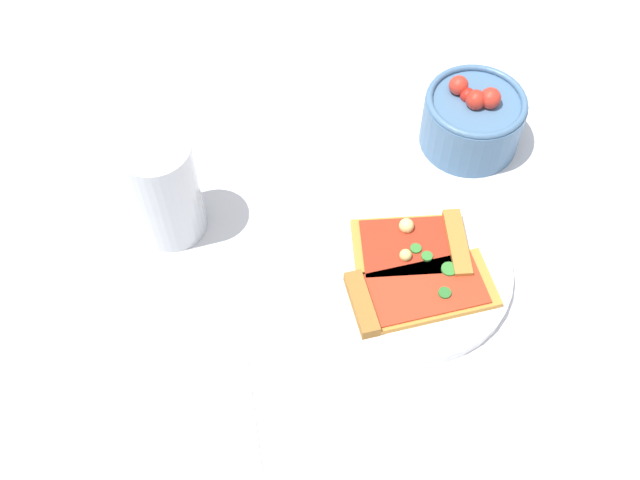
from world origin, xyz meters
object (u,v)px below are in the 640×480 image
pizza_slice_far (413,293)px  paper_napkin (202,412)px  pizza_slice_near (419,247)px  salad_bowl (472,119)px  soda_glass (165,191)px  plate (411,270)px

pizza_slice_far → paper_napkin: 0.25m
pizza_slice_near → pizza_slice_far: size_ratio=0.89×
salad_bowl → paper_napkin: 0.48m
salad_bowl → soda_glass: bearing=95.7°
plate → pizza_slice_near: 0.03m
plate → pizza_slice_near: (0.02, -0.01, 0.01)m
plate → pizza_slice_near: pizza_slice_near is taller
soda_glass → pizza_slice_far: bearing=-125.4°
pizza_slice_near → paper_napkin: bearing=114.7°
pizza_slice_near → paper_napkin: (-0.12, 0.27, -0.02)m
pizza_slice_far → plate: bearing=-16.9°
pizza_slice_near → soda_glass: (0.11, 0.26, 0.05)m
plate → paper_napkin: (-0.10, 0.26, -0.01)m
soda_glass → pizza_slice_near: bearing=-113.5°
pizza_slice_near → soda_glass: bearing=66.5°
plate → pizza_slice_far: size_ratio=1.44×
pizza_slice_near → pizza_slice_far: 0.06m
plate → soda_glass: bearing=61.8°
pizza_slice_far → salad_bowl: (0.21, -0.14, 0.02)m
pizza_slice_far → paper_napkin: (-0.07, 0.24, -0.02)m
plate → paper_napkin: plate is taller
pizza_slice_near → salad_bowl: 0.19m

